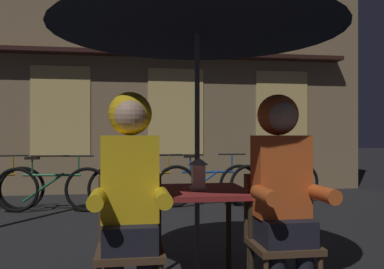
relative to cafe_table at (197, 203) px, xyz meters
The scene contains 13 objects.
cafe_table is the anchor object (origin of this frame).
patio_umbrella 1.42m from the cafe_table, ahead, with size 2.10×2.10×2.31m.
lantern 0.22m from the cafe_table, 19.64° to the right, with size 0.11×0.11×0.23m.
chair_left 0.62m from the cafe_table, 142.45° to the right, with size 0.40×0.40×0.87m.
chair_right 0.62m from the cafe_table, 37.55° to the right, with size 0.40×0.40×0.87m.
person_left_hooded 0.67m from the cafe_table, 138.43° to the right, with size 0.45×0.56×1.40m.
person_right_hooded 0.67m from the cafe_table, 41.57° to the right, with size 0.45×0.56×1.40m.
shopfront_building 5.97m from the cafe_table, 97.21° to the left, with size 10.00×0.93×6.20m.
bicycle_second 3.68m from the cafe_table, 116.12° to the left, with size 1.68×0.24×0.84m.
bicycle_third 3.39m from the cafe_table, 94.72° to the left, with size 1.68×0.23×0.84m.
bicycle_fourth 3.54m from the cafe_table, 77.80° to the left, with size 1.68×0.08×0.84m.
bicycle_fifth 3.96m from the cafe_table, 61.55° to the left, with size 1.65×0.40×0.84m.
potted_plant 4.91m from the cafe_table, 64.65° to the left, with size 0.60×0.60×0.92m.
Camera 1 is at (-0.48, -2.90, 1.13)m, focal length 38.05 mm.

